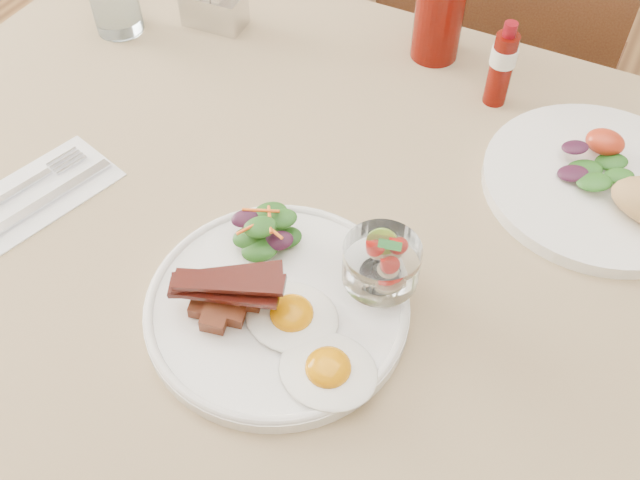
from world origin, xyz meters
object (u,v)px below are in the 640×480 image
at_px(chair_far, 495,73).
at_px(hot_sauce_bottle, 502,65).
at_px(table, 351,267).
at_px(second_plate, 616,187).
at_px(main_plate, 277,307).
at_px(sugar_caddy, 212,3).
at_px(fruit_cup, 381,263).

bearing_deg(chair_far, hot_sauce_bottle, -78.50).
height_order(table, hot_sauce_bottle, hot_sauce_bottle).
relative_size(chair_far, second_plate, 3.19).
distance_m(chair_far, second_plate, 0.60).
bearing_deg(hot_sauce_bottle, main_plate, -101.83).
height_order(chair_far, main_plate, chair_far).
bearing_deg(sugar_caddy, second_plate, -12.71).
height_order(table, sugar_caddy, sugar_caddy).
height_order(fruit_cup, sugar_caddy, fruit_cup).
distance_m(table, fruit_cup, 0.19).
bearing_deg(hot_sauce_bottle, fruit_cup, -90.79).
relative_size(second_plate, sugar_caddy, 3.02).
xyz_separation_m(chair_far, fruit_cup, (0.07, -0.75, 0.29)).
xyz_separation_m(table, sugar_caddy, (-0.37, 0.27, 0.12)).
bearing_deg(table, chair_far, 90.00).
distance_m(fruit_cup, hot_sauce_bottle, 0.38).
xyz_separation_m(fruit_cup, sugar_caddy, (-0.44, 0.36, -0.02)).
bearing_deg(sugar_caddy, main_plate, -54.63).
relative_size(table, second_plate, 4.56).
bearing_deg(main_plate, table, 83.72).
xyz_separation_m(chair_far, second_plate, (0.26, -0.49, 0.25)).
relative_size(fruit_cup, hot_sauce_bottle, 0.66).
relative_size(main_plate, fruit_cup, 3.45).
distance_m(main_plate, sugar_caddy, 0.55).
xyz_separation_m(main_plate, hot_sauce_bottle, (0.09, 0.44, 0.05)).
xyz_separation_m(main_plate, sugar_caddy, (-0.35, 0.43, 0.03)).
bearing_deg(main_plate, sugar_caddy, 129.67).
bearing_deg(chair_far, sugar_caddy, -133.29).
distance_m(main_plate, fruit_cup, 0.12).
height_order(table, second_plate, second_plate).
bearing_deg(main_plate, chair_far, 88.81).
height_order(chair_far, sugar_caddy, chair_far).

